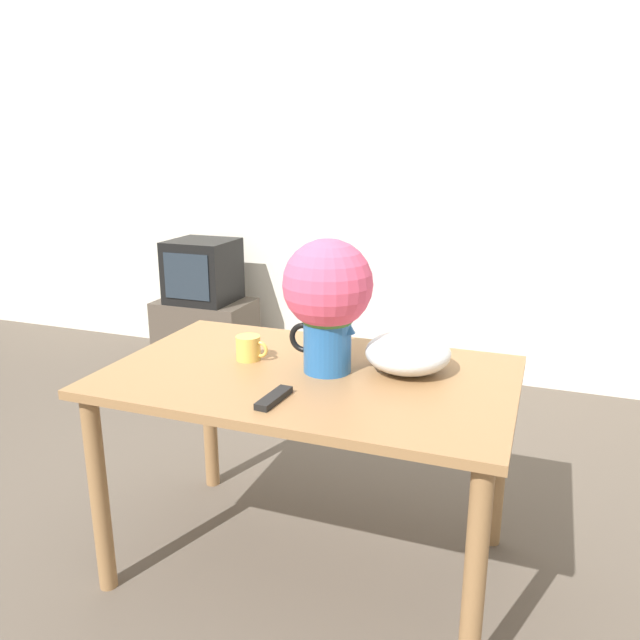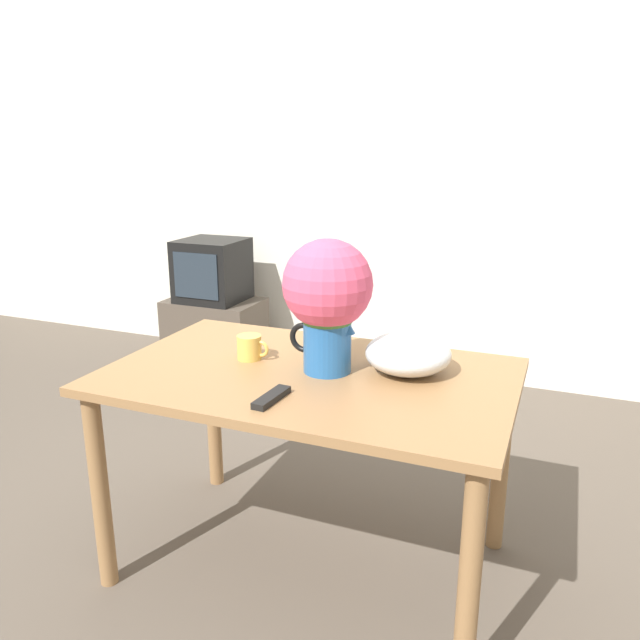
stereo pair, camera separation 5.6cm
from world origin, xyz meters
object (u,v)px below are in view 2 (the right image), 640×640
at_px(coffee_mug, 250,347).
at_px(white_bowl, 408,354).
at_px(flower_vase, 327,296).
at_px(tv_set, 212,270).

xyz_separation_m(coffee_mug, white_bowl, (0.54, 0.08, 0.02)).
relative_size(flower_vase, tv_set, 1.09).
bearing_deg(white_bowl, coffee_mug, -171.78).
xyz_separation_m(white_bowl, tv_set, (-1.70, 1.55, -0.14)).
height_order(flower_vase, tv_set, flower_vase).
xyz_separation_m(flower_vase, white_bowl, (0.25, 0.09, -0.19)).
distance_m(flower_vase, white_bowl, 0.33).
xyz_separation_m(coffee_mug, tv_set, (-1.16, 1.63, -0.12)).
bearing_deg(flower_vase, white_bowl, 19.46).
xyz_separation_m(flower_vase, coffee_mug, (-0.29, 0.01, -0.22)).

